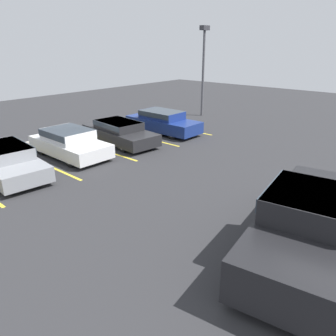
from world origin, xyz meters
name	(u,v)px	position (x,y,z in m)	size (l,w,h in m)	color
stall_stripe_c	(45,164)	(-1.49, 11.68, 0.00)	(0.12, 5.44, 0.01)	yellow
stall_stripe_d	(100,149)	(1.45, 11.68, 0.00)	(0.12, 5.44, 0.01)	yellow
stall_stripe_e	(142,137)	(4.38, 11.68, 0.00)	(0.12, 5.44, 0.01)	yellow
stall_stripe_f	(176,128)	(7.32, 11.68, 0.00)	(0.12, 5.44, 0.01)	yellow
pickup_truck	(310,221)	(-0.47, 0.84, 0.89)	(6.19, 2.96, 1.79)	black
parked_sedan_b	(6,159)	(-3.08, 11.66, 0.65)	(2.23, 4.83, 1.21)	gray
parked_sedan_c	(69,142)	(-0.10, 11.83, 0.67)	(1.87, 4.24, 1.26)	silver
parked_sedan_d	(119,132)	(2.81, 11.71, 0.62)	(2.22, 4.76, 1.16)	#232326
parked_sedan_e	(163,121)	(5.95, 11.52, 0.67)	(1.73, 4.59, 1.27)	navy
light_post	(204,60)	(11.40, 12.65, 3.84)	(0.70, 0.36, 6.03)	#515156
traffic_cone	(306,186)	(3.04, 2.11, 0.27)	(0.51, 0.51, 0.59)	black
wheel_stop_curb	(31,142)	(-0.34, 15.09, 0.07)	(1.71, 0.20, 0.14)	#B7B2A8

